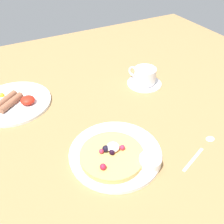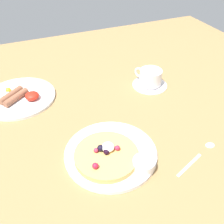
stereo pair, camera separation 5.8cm
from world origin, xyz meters
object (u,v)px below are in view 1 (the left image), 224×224
at_px(pancake_plate, 115,153).
at_px(breakfast_plate, 13,102).
at_px(syrup_ramekin, 150,161).
at_px(coffee_cup, 145,75).
at_px(teaspoon, 204,146).
at_px(coffee_saucer, 144,83).

xyz_separation_m(pancake_plate, breakfast_plate, (-0.21, 0.39, -0.00)).
relative_size(syrup_ramekin, coffee_cup, 0.55).
height_order(syrup_ramekin, coffee_cup, coffee_cup).
bearing_deg(pancake_plate, syrup_ramekin, -54.78).
distance_m(pancake_plate, teaspoon, 0.26).
bearing_deg(teaspoon, pancake_plate, 158.72).
relative_size(pancake_plate, coffee_saucer, 1.93).
relative_size(pancake_plate, coffee_cup, 2.42).
relative_size(coffee_saucer, coffee_cup, 1.25).
relative_size(syrup_ramekin, breakfast_plate, 0.22).
height_order(coffee_saucer, coffee_cup, coffee_cup).
bearing_deg(breakfast_plate, teaspoon, -46.94).
bearing_deg(coffee_saucer, teaspoon, -95.89).
height_order(syrup_ramekin, teaspoon, syrup_ramekin).
distance_m(coffee_saucer, teaspoon, 0.37).
relative_size(breakfast_plate, teaspoon, 1.56).
distance_m(pancake_plate, syrup_ramekin, 0.10).
distance_m(breakfast_plate, teaspoon, 0.66).
relative_size(pancake_plate, syrup_ramekin, 4.43).
distance_m(syrup_ramekin, coffee_cup, 0.43).
xyz_separation_m(syrup_ramekin, coffee_saucer, (0.22, 0.36, -0.02)).
height_order(pancake_plate, syrup_ramekin, syrup_ramekin).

